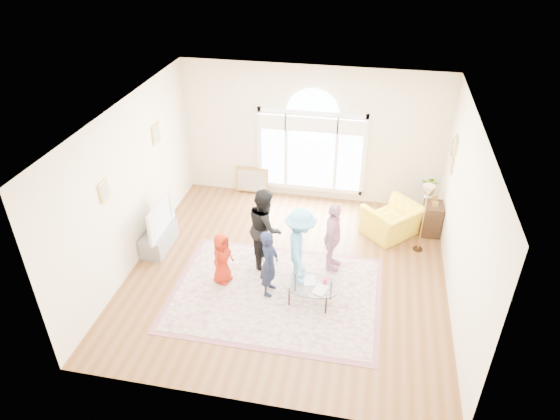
% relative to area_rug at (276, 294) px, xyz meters
% --- Properties ---
extents(ground, '(6.00, 6.00, 0.00)m').
position_rel_area_rug_xyz_m(ground, '(0.09, 0.66, -0.01)').
color(ground, brown).
rests_on(ground, ground).
extents(room_shell, '(6.00, 6.00, 6.00)m').
position_rel_area_rug_xyz_m(room_shell, '(0.10, 3.49, 1.56)').
color(room_shell, beige).
rests_on(room_shell, ground).
extents(area_rug, '(3.60, 2.60, 0.02)m').
position_rel_area_rug_xyz_m(area_rug, '(0.00, 0.00, 0.00)').
color(area_rug, '#C2B794').
rests_on(area_rug, ground).
extents(rug_border, '(3.80, 2.80, 0.01)m').
position_rel_area_rug_xyz_m(rug_border, '(0.00, 0.00, -0.00)').
color(rug_border, '#8C505D').
rests_on(rug_border, ground).
extents(tv_console, '(0.45, 1.00, 0.42)m').
position_rel_area_rug_xyz_m(tv_console, '(-2.66, 0.96, 0.20)').
color(tv_console, gray).
rests_on(tv_console, ground).
extents(television, '(0.18, 1.17, 0.67)m').
position_rel_area_rug_xyz_m(television, '(-2.65, 0.96, 0.75)').
color(television, black).
rests_on(television, tv_console).
extents(coffee_table, '(1.12, 0.78, 0.54)m').
position_rel_area_rug_xyz_m(coffee_table, '(0.64, -0.11, 0.39)').
color(coffee_table, silver).
rests_on(coffee_table, ground).
extents(armchair, '(1.43, 1.43, 0.70)m').
position_rel_area_rug_xyz_m(armchair, '(2.04, 2.36, 0.34)').
color(armchair, yellow).
rests_on(armchair, ground).
extents(side_cabinet, '(0.40, 0.50, 0.70)m').
position_rel_area_rug_xyz_m(side_cabinet, '(2.87, 2.61, 0.34)').
color(side_cabinet, black).
rests_on(side_cabinet, ground).
extents(floor_lamp, '(0.26, 0.26, 1.51)m').
position_rel_area_rug_xyz_m(floor_lamp, '(2.60, 1.92, 1.27)').
color(floor_lamp, black).
rests_on(floor_lamp, ground).
extents(plant_pedestal, '(0.20, 0.20, 0.70)m').
position_rel_area_rug_xyz_m(plant_pedestal, '(2.79, 3.04, 0.34)').
color(plant_pedestal, white).
rests_on(plant_pedestal, ground).
extents(potted_plant, '(0.48, 0.46, 0.43)m').
position_rel_area_rug_xyz_m(potted_plant, '(2.79, 3.04, 0.90)').
color(potted_plant, '#33722D').
rests_on(potted_plant, plant_pedestal).
extents(leaning_picture, '(0.80, 0.14, 0.62)m').
position_rel_area_rug_xyz_m(leaning_picture, '(-1.33, 3.56, -0.01)').
color(leaning_picture, tan).
rests_on(leaning_picture, ground).
extents(child_red, '(0.48, 0.59, 1.04)m').
position_rel_area_rug_xyz_m(child_red, '(-1.05, 0.17, 0.53)').
color(child_red, '#9E1E0C').
rests_on(child_red, area_rug).
extents(child_navy, '(0.34, 0.49, 1.31)m').
position_rel_area_rug_xyz_m(child_navy, '(-0.13, 0.03, 0.66)').
color(child_navy, '#171E37').
rests_on(child_navy, area_rug).
extents(child_black, '(0.81, 0.93, 1.62)m').
position_rel_area_rug_xyz_m(child_black, '(-0.40, 0.91, 0.82)').
color(child_black, black).
rests_on(child_black, area_rug).
extents(child_pink, '(0.45, 0.87, 1.42)m').
position_rel_area_rug_xyz_m(child_pink, '(0.90, 0.97, 0.72)').
color(child_pink, '#CD90A7').
rests_on(child_pink, area_rug).
extents(child_blue, '(0.78, 1.10, 1.56)m').
position_rel_area_rug_xyz_m(child_blue, '(0.36, 0.44, 0.79)').
color(child_blue, '#58A9DB').
rests_on(child_blue, area_rug).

